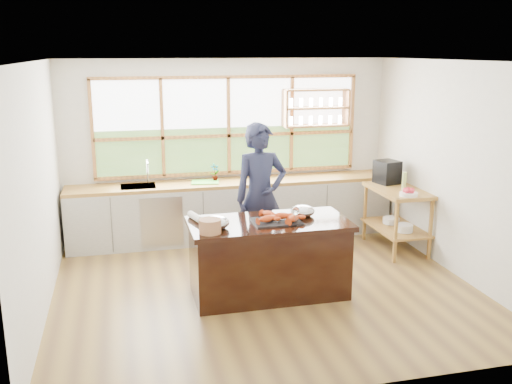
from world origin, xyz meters
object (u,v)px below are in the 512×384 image
object	(u,v)px
cook	(261,197)
espresso_machine	(387,172)
wicker_basket	(210,226)
island	(269,258)

from	to	relation	value
cook	espresso_machine	world-z (taller)	cook
cook	espresso_machine	distance (m)	2.16
cook	wicker_basket	size ratio (longest dim) A/B	8.01
wicker_basket	island	bearing A→B (deg)	20.13
cook	espresso_machine	size ratio (longest dim) A/B	5.69
island	cook	xyz separation A→B (m)	(0.12, 0.87, 0.51)
island	wicker_basket	world-z (taller)	wicker_basket
island	wicker_basket	distance (m)	0.94
cook	wicker_basket	xyz separation A→B (m)	(-0.84, -1.14, 0.01)
cook	espresso_machine	bearing A→B (deg)	9.63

